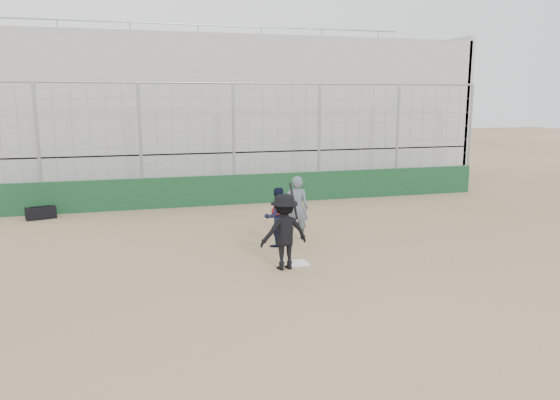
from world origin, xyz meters
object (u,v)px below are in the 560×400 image
object	(u,v)px
umpire	(297,211)
equipment_bag	(41,213)
catcher_crouched	(277,226)
batter_at_plate	(284,232)

from	to	relation	value
umpire	equipment_bag	size ratio (longest dim) A/B	1.62
catcher_crouched	umpire	size ratio (longest dim) A/B	0.68
umpire	catcher_crouched	bearing A→B (deg)	62.26
equipment_bag	batter_at_plate	bearing A→B (deg)	-49.46
batter_at_plate	equipment_bag	size ratio (longest dim) A/B	1.97
batter_at_plate	catcher_crouched	bearing A→B (deg)	79.23
catcher_crouched	batter_at_plate	bearing A→B (deg)	-100.77
batter_at_plate	umpire	world-z (taller)	batter_at_plate
batter_at_plate	umpire	xyz separation A→B (m)	(1.00, 2.27, -0.07)
equipment_bag	umpire	bearing A→B (deg)	-32.93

